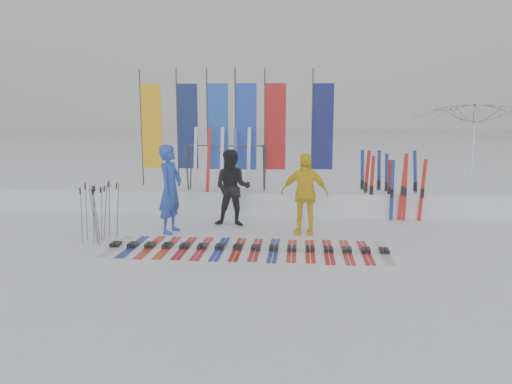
# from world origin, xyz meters

# --- Properties ---
(ground) EXTENTS (120.00, 120.00, 0.00)m
(ground) POSITION_xyz_m (0.00, 0.00, 0.00)
(ground) COLOR white
(ground) RESTS_ON ground
(snow_bank) EXTENTS (14.00, 1.60, 0.60)m
(snow_bank) POSITION_xyz_m (0.00, 4.60, 0.30)
(snow_bank) COLOR white
(snow_bank) RESTS_ON ground
(person_blue) EXTENTS (0.61, 0.80, 1.96)m
(person_blue) POSITION_xyz_m (-1.73, 1.93, 0.98)
(person_blue) COLOR blue
(person_blue) RESTS_ON ground
(person_black) EXTENTS (0.89, 0.70, 1.80)m
(person_black) POSITION_xyz_m (-0.45, 2.71, 0.90)
(person_black) COLOR black
(person_black) RESTS_ON ground
(person_yellow) EXTENTS (1.10, 0.59, 1.79)m
(person_yellow) POSITION_xyz_m (1.22, 2.10, 0.90)
(person_yellow) COLOR yellow
(person_yellow) RESTS_ON ground
(tent_canopy) EXTENTS (4.23, 4.27, 3.03)m
(tent_canopy) POSITION_xyz_m (5.98, 5.68, 1.52)
(tent_canopy) COLOR white
(tent_canopy) RESTS_ON ground
(ski_row) EXTENTS (5.46, 1.69, 0.07)m
(ski_row) POSITION_xyz_m (0.11, 0.70, 0.04)
(ski_row) COLOR silver
(ski_row) RESTS_ON ground
(pole_cluster) EXTENTS (0.76, 0.86, 1.24)m
(pole_cluster) POSITION_xyz_m (-3.03, 1.06, 0.60)
(pole_cluster) COLOR #595B60
(pole_cluster) RESTS_ON ground
(feather_flags) EXTENTS (5.29, 0.25, 3.20)m
(feather_flags) POSITION_xyz_m (-0.74, 4.78, 2.24)
(feather_flags) COLOR #383A3F
(feather_flags) RESTS_ON ground
(ski_rack) EXTENTS (2.04, 0.80, 1.23)m
(ski_rack) POSITION_xyz_m (-0.81, 4.20, 1.38)
(ski_rack) COLOR #383A3F
(ski_rack) RESTS_ON ground
(upright_skis) EXTENTS (1.42, 1.04, 1.69)m
(upright_skis) POSITION_xyz_m (3.39, 4.05, 0.80)
(upright_skis) COLOR red
(upright_skis) RESTS_ON ground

